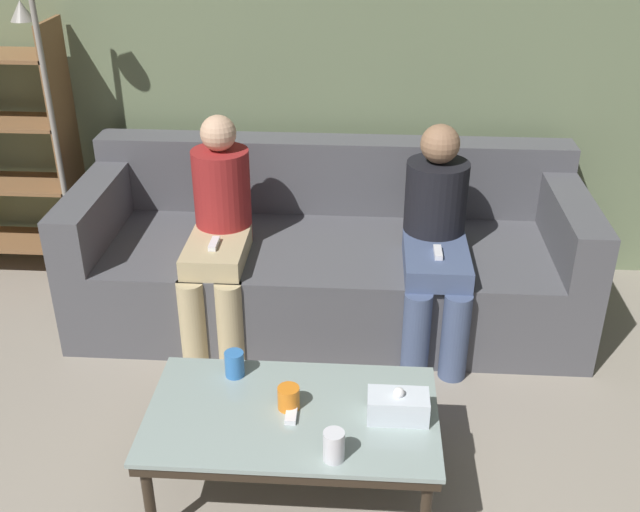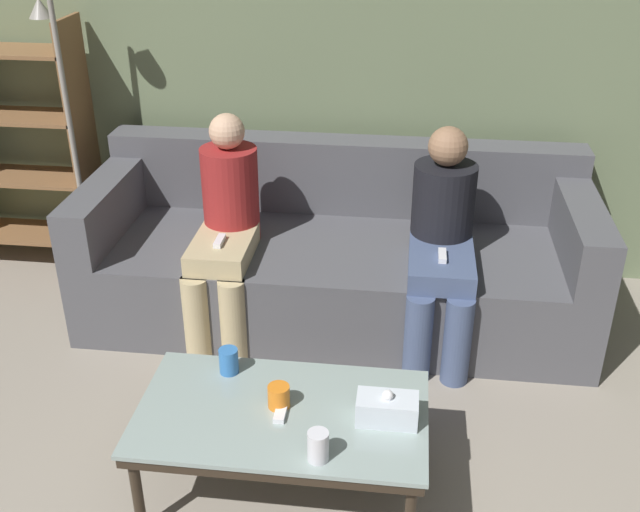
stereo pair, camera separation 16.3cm
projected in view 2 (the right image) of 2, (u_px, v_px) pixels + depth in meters
name	position (u px, v px, depth m)	size (l,w,h in m)	color
wall_back	(350.00, 46.00, 4.01)	(12.00, 0.06, 2.60)	#707F5B
couch	(337.00, 258.00, 3.98)	(2.58, 0.99, 0.85)	#515156
coffee_table	(282.00, 419.00, 2.75)	(1.07, 0.61, 0.39)	#8C9E99
cup_near_left	(229.00, 361.00, 2.92)	(0.08, 0.08, 0.10)	#3372BF
cup_near_right	(279.00, 396.00, 2.74)	(0.08, 0.08, 0.09)	orange
cup_far_center	(318.00, 446.00, 2.49)	(0.07, 0.07, 0.11)	silver
tissue_box	(387.00, 409.00, 2.66)	(0.22, 0.12, 0.13)	silver
game_remote	(282.00, 408.00, 2.73)	(0.04, 0.15, 0.02)	white
standing_lamp	(69.00, 93.00, 3.94)	(0.31, 0.26, 1.78)	gray
seated_person_left_end	(226.00, 225.00, 3.70)	(0.31, 0.65, 1.11)	tan
seated_person_mid_left	(442.00, 238.00, 3.58)	(0.31, 0.69, 1.09)	#47567A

